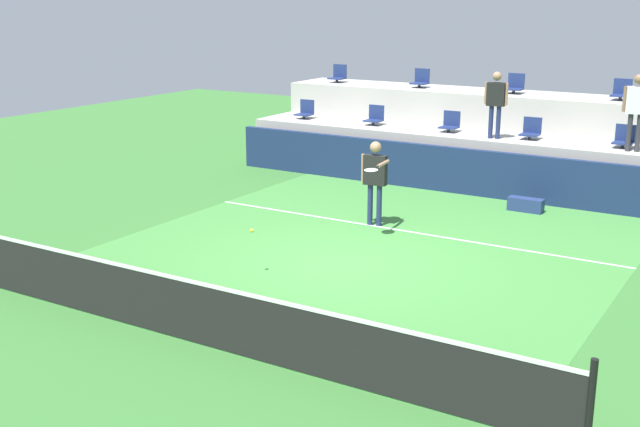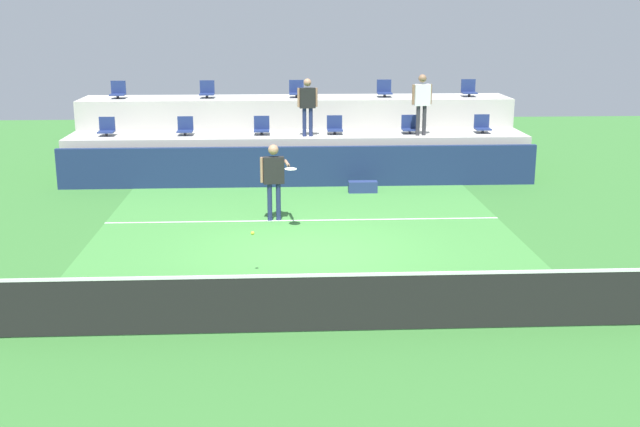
{
  "view_description": "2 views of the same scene",
  "coord_description": "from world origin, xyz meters",
  "px_view_note": "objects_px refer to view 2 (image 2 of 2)",
  "views": [
    {
      "loc": [
        6.7,
        -11.78,
        4.61
      ],
      "look_at": [
        -0.14,
        -0.56,
        1.03
      ],
      "focal_mm": 45.21,
      "sensor_mm": 36.0,
      "label": 1
    },
    {
      "loc": [
        -0.5,
        -14.82,
        4.65
      ],
      "look_at": [
        0.24,
        -0.3,
        0.87
      ],
      "focal_mm": 43.78,
      "sensor_mm": 36.0,
      "label": 2
    }
  ],
  "objects_px": {
    "stadium_chair_upper_left": "(207,91)",
    "spectator_in_grey": "(422,99)",
    "stadium_chair_lower_mid_left": "(262,127)",
    "tennis_player": "(274,174)",
    "stadium_chair_upper_far_right": "(469,89)",
    "stadium_chair_upper_right": "(384,90)",
    "tennis_ball": "(253,233)",
    "stadium_chair_lower_mid_right": "(335,126)",
    "stadium_chair_lower_left": "(185,128)",
    "stadium_chair_lower_far_right": "(482,125)",
    "stadium_chair_upper_center": "(296,90)",
    "stadium_chair_upper_far_left": "(118,91)",
    "spectator_in_white": "(308,102)",
    "stadium_chair_lower_far_left": "(107,128)",
    "equipment_bag": "(363,187)",
    "stadium_chair_lower_right": "(409,126)"
  },
  "relations": [
    {
      "from": "stadium_chair_lower_left",
      "to": "stadium_chair_upper_far_left",
      "type": "distance_m",
      "value": 2.95
    },
    {
      "from": "stadium_chair_lower_mid_left",
      "to": "tennis_player",
      "type": "distance_m",
      "value": 4.84
    },
    {
      "from": "stadium_chair_upper_right",
      "to": "spectator_in_white",
      "type": "distance_m",
      "value": 3.27
    },
    {
      "from": "stadium_chair_upper_center",
      "to": "tennis_ball",
      "type": "height_order",
      "value": "stadium_chair_upper_center"
    },
    {
      "from": "stadium_chair_lower_mid_right",
      "to": "stadium_chair_upper_far_right",
      "type": "relative_size",
      "value": 1.0
    },
    {
      "from": "stadium_chair_lower_mid_right",
      "to": "spectator_in_grey",
      "type": "xyz_separation_m",
      "value": [
        2.41,
        -0.38,
        0.81
      ]
    },
    {
      "from": "tennis_ball",
      "to": "tennis_player",
      "type": "bearing_deg",
      "value": 84.32
    },
    {
      "from": "stadium_chair_upper_far_right",
      "to": "tennis_player",
      "type": "bearing_deg",
      "value": -132.0
    },
    {
      "from": "stadium_chair_lower_far_left",
      "to": "stadium_chair_lower_right",
      "type": "relative_size",
      "value": 1.0
    },
    {
      "from": "spectator_in_white",
      "to": "stadium_chair_lower_right",
      "type": "bearing_deg",
      "value": 7.46
    },
    {
      "from": "stadium_chair_lower_left",
      "to": "stadium_chair_lower_far_right",
      "type": "xyz_separation_m",
      "value": [
        8.49,
        0.0,
        0.0
      ]
    },
    {
      "from": "stadium_chair_upper_right",
      "to": "tennis_ball",
      "type": "distance_m",
      "value": 11.1
    },
    {
      "from": "stadium_chair_lower_mid_left",
      "to": "stadium_chair_lower_far_right",
      "type": "relative_size",
      "value": 1.0
    },
    {
      "from": "stadium_chair_lower_mid_left",
      "to": "spectator_in_grey",
      "type": "relative_size",
      "value": 0.31
    },
    {
      "from": "spectator_in_white",
      "to": "tennis_player",
      "type": "bearing_deg",
      "value": -101.67
    },
    {
      "from": "stadium_chair_upper_far_left",
      "to": "stadium_chair_lower_far_left",
      "type": "bearing_deg",
      "value": -90.51
    },
    {
      "from": "stadium_chair_lower_left",
      "to": "spectator_in_white",
      "type": "xyz_separation_m",
      "value": [
        3.45,
        -0.38,
        0.74
      ]
    },
    {
      "from": "stadium_chair_upper_left",
      "to": "spectator_in_grey",
      "type": "bearing_deg",
      "value": -19.53
    },
    {
      "from": "stadium_chair_upper_center",
      "to": "tennis_ball",
      "type": "bearing_deg",
      "value": -95.66
    },
    {
      "from": "equipment_bag",
      "to": "stadium_chair_upper_far_right",
      "type": "bearing_deg",
      "value": 46.53
    },
    {
      "from": "stadium_chair_lower_mid_left",
      "to": "stadium_chair_lower_far_right",
      "type": "distance_m",
      "value": 6.33
    },
    {
      "from": "stadium_chair_lower_left",
      "to": "tennis_ball",
      "type": "xyz_separation_m",
      "value": [
        2.16,
        -8.54,
        -0.68
      ]
    },
    {
      "from": "stadium_chair_lower_mid_right",
      "to": "spectator_in_white",
      "type": "bearing_deg",
      "value": -153.98
    },
    {
      "from": "stadium_chair_lower_far_left",
      "to": "stadium_chair_upper_right",
      "type": "height_order",
      "value": "stadium_chair_upper_right"
    },
    {
      "from": "stadium_chair_lower_far_left",
      "to": "stadium_chair_upper_left",
      "type": "xyz_separation_m",
      "value": [
        2.68,
        1.8,
        0.85
      ]
    },
    {
      "from": "stadium_chair_lower_far_right",
      "to": "tennis_player",
      "type": "relative_size",
      "value": 0.3
    },
    {
      "from": "stadium_chair_upper_far_right",
      "to": "spectator_in_grey",
      "type": "relative_size",
      "value": 0.31
    },
    {
      "from": "stadium_chair_lower_right",
      "to": "stadium_chair_upper_left",
      "type": "bearing_deg",
      "value": 163.01
    },
    {
      "from": "tennis_player",
      "to": "tennis_ball",
      "type": "bearing_deg",
      "value": -95.68
    },
    {
      "from": "stadium_chair_lower_mid_left",
      "to": "spectator_in_grey",
      "type": "bearing_deg",
      "value": -4.89
    },
    {
      "from": "stadium_chair_lower_far_right",
      "to": "tennis_ball",
      "type": "xyz_separation_m",
      "value": [
        -6.33,
        -8.54,
        -0.68
      ]
    },
    {
      "from": "stadium_chair_lower_mid_left",
      "to": "stadium_chair_upper_center",
      "type": "distance_m",
      "value": 2.24
    },
    {
      "from": "stadium_chair_lower_mid_left",
      "to": "stadium_chair_upper_far_right",
      "type": "xyz_separation_m",
      "value": [
        6.33,
        1.8,
        0.85
      ]
    },
    {
      "from": "stadium_chair_lower_far_left",
      "to": "stadium_chair_lower_right",
      "type": "distance_m",
      "value": 8.57
    },
    {
      "from": "stadium_chair_lower_far_left",
      "to": "stadium_chair_upper_far_left",
      "type": "bearing_deg",
      "value": 89.49
    },
    {
      "from": "stadium_chair_lower_mid_right",
      "to": "tennis_player",
      "type": "xyz_separation_m",
      "value": [
        -1.7,
        -4.81,
        -0.38
      ]
    },
    {
      "from": "stadium_chair_upper_center",
      "to": "stadium_chair_lower_far_left",
      "type": "bearing_deg",
      "value": -161.49
    },
    {
      "from": "stadium_chair_lower_left",
      "to": "stadium_chair_upper_center",
      "type": "xyz_separation_m",
      "value": [
        3.18,
        1.8,
        0.85
      ]
    },
    {
      "from": "stadium_chair_lower_far_right",
      "to": "stadium_chair_upper_far_left",
      "type": "relative_size",
      "value": 1.0
    },
    {
      "from": "stadium_chair_upper_right",
      "to": "tennis_ball",
      "type": "bearing_deg",
      "value": -109.75
    },
    {
      "from": "equipment_bag",
      "to": "stadium_chair_upper_left",
      "type": "bearing_deg",
      "value": 138.54
    },
    {
      "from": "stadium_chair_upper_left",
      "to": "equipment_bag",
      "type": "relative_size",
      "value": 0.68
    },
    {
      "from": "stadium_chair_lower_far_left",
      "to": "stadium_chair_lower_far_right",
      "type": "bearing_deg",
      "value": 0.0
    },
    {
      "from": "stadium_chair_lower_mid_left",
      "to": "stadium_chair_lower_far_right",
      "type": "xyz_separation_m",
      "value": [
        6.33,
        0.0,
        0.0
      ]
    },
    {
      "from": "stadium_chair_lower_mid_right",
      "to": "stadium_chair_upper_far_left",
      "type": "distance_m",
      "value": 6.71
    },
    {
      "from": "stadium_chair_upper_right",
      "to": "stadium_chair_upper_far_right",
      "type": "relative_size",
      "value": 1.0
    },
    {
      "from": "stadium_chair_lower_mid_right",
      "to": "tennis_player",
      "type": "height_order",
      "value": "stadium_chair_lower_mid_right"
    },
    {
      "from": "stadium_chair_upper_far_right",
      "to": "tennis_player",
      "type": "relative_size",
      "value": 0.3
    },
    {
      "from": "stadium_chair_upper_center",
      "to": "stadium_chair_upper_right",
      "type": "bearing_deg",
      "value": 0.0
    },
    {
      "from": "stadium_chair_lower_left",
      "to": "stadium_chair_upper_left",
      "type": "bearing_deg",
      "value": 74.96
    }
  ]
}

